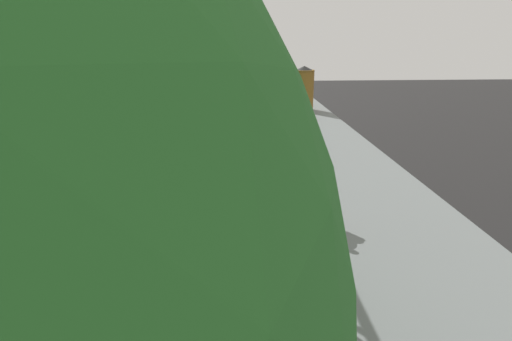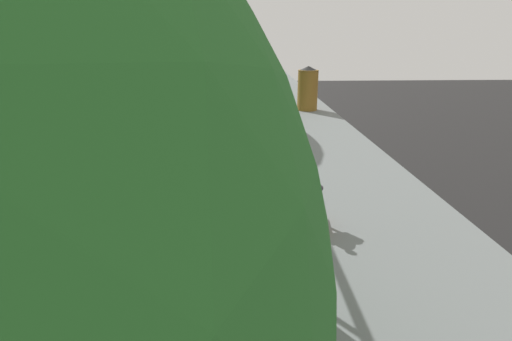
{
  "view_description": "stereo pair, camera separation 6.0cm",
  "coord_description": "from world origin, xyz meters",
  "px_view_note": "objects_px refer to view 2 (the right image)",
  "views": [
    {
      "loc": [
        0.07,
        -1.55,
        6.82
      ],
      "look_at": [
        0.29,
        2.1,
        5.6
      ],
      "focal_mm": 29.08,
      "sensor_mm": 36.0,
      "label": 1
    },
    {
      "loc": [
        0.13,
        -1.55,
        6.82
      ],
      "look_at": [
        0.29,
        2.1,
        5.6
      ],
      "focal_mm": 29.08,
      "sensor_mm": 36.0,
      "label": 2
    }
  ],
  "objects_px": {
    "car_grey_fifth": "(38,270)",
    "city_bus": "(90,115)",
    "small_dog": "(314,198)",
    "litter_bin": "(308,88)",
    "toy_skateboard": "(313,220)",
    "car_black_seventh": "(113,177)"
  },
  "relations": [
    {
      "from": "car_grey_fifth",
      "to": "city_bus",
      "type": "relative_size",
      "value": 0.45
    },
    {
      "from": "small_dog",
      "to": "litter_bin",
      "type": "height_order",
      "value": "litter_bin"
    },
    {
      "from": "small_dog",
      "to": "car_grey_fifth",
      "type": "bearing_deg",
      "value": 131.18
    },
    {
      "from": "car_grey_fifth",
      "to": "toy_skateboard",
      "type": "distance_m",
      "value": 10.44
    },
    {
      "from": "car_grey_fifth",
      "to": "car_black_seventh",
      "type": "height_order",
      "value": "car_black_seventh"
    },
    {
      "from": "toy_skateboard",
      "to": "litter_bin",
      "type": "relative_size",
      "value": 0.47
    },
    {
      "from": "car_black_seventh",
      "to": "car_grey_fifth",
      "type": "bearing_deg",
      "value": -89.41
    },
    {
      "from": "car_black_seventh",
      "to": "litter_bin",
      "type": "bearing_deg",
      "value": -52.61
    },
    {
      "from": "car_grey_fifth",
      "to": "toy_skateboard",
      "type": "relative_size",
      "value": 10.89
    },
    {
      "from": "toy_skateboard",
      "to": "small_dog",
      "type": "distance_m",
      "value": 0.19
    },
    {
      "from": "toy_skateboard",
      "to": "small_dog",
      "type": "xyz_separation_m",
      "value": [
        0.0,
        0.02,
        0.19
      ]
    },
    {
      "from": "toy_skateboard",
      "to": "car_grey_fifth",
      "type": "bearing_deg",
      "value": 131.08
    },
    {
      "from": "city_bus",
      "to": "litter_bin",
      "type": "xyz_separation_m",
      "value": [
        10.76,
        -17.79,
        3.86
      ]
    },
    {
      "from": "toy_skateboard",
      "to": "small_dog",
      "type": "height_order",
      "value": "small_dog"
    },
    {
      "from": "city_bus",
      "to": "toy_skateboard",
      "type": "distance_m",
      "value": 25.48
    },
    {
      "from": "car_black_seventh",
      "to": "city_bus",
      "type": "xyz_separation_m",
      "value": [
        -3.72,
        8.58,
        1.23
      ]
    },
    {
      "from": "car_black_seventh",
      "to": "toy_skateboard",
      "type": "bearing_deg",
      "value": -67.01
    },
    {
      "from": "city_bus",
      "to": "small_dog",
      "type": "bearing_deg",
      "value": -66.82
    },
    {
      "from": "city_bus",
      "to": "toy_skateboard",
      "type": "bearing_deg",
      "value": -66.84
    },
    {
      "from": "city_bus",
      "to": "car_black_seventh",
      "type": "bearing_deg",
      "value": -66.56
    },
    {
      "from": "small_dog",
      "to": "litter_bin",
      "type": "bearing_deg",
      "value": 81.26
    },
    {
      "from": "car_black_seventh",
      "to": "litter_bin",
      "type": "relative_size",
      "value": 5.06
    }
  ]
}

